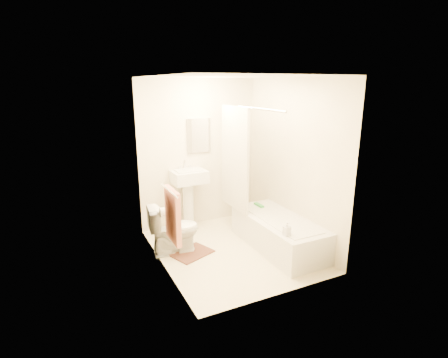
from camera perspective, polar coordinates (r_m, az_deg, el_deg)
name	(u,v)px	position (r m, az deg, el deg)	size (l,w,h in m)	color
floor	(232,250)	(5.11, 1.25, -11.55)	(2.40, 2.40, 0.00)	beige
ceiling	(233,76)	(4.56, 1.44, 16.44)	(2.40, 2.40, 0.00)	white
wall_back	(199,154)	(5.76, -4.16, 4.17)	(2.00, 0.02, 2.40)	beige
wall_left	(160,178)	(4.34, -10.48, 0.23)	(0.02, 2.40, 2.40)	beige
wall_right	(293,162)	(5.22, 11.16, 2.74)	(0.02, 2.40, 2.40)	beige
mirror	(199,135)	(5.69, -4.14, 7.10)	(0.40, 0.03, 0.55)	white
curtain_rod	(249,107)	(4.80, 4.09, 11.57)	(0.03, 0.03, 1.70)	silver
shower_curtain	(235,159)	(5.26, 1.75, 3.34)	(0.04, 0.80, 1.55)	silver
towel_bar	(169,190)	(4.15, -8.93, -1.85)	(0.02, 0.02, 0.60)	silver
towel	(173,216)	(4.26, -8.37, -5.92)	(0.06, 0.45, 0.66)	#CC7266
toilet_paper	(164,212)	(4.62, -9.75, -5.32)	(0.12, 0.12, 0.11)	white
toilet	(174,230)	(4.97, -8.19, -8.17)	(0.39, 0.70, 0.69)	white
sink	(189,197)	(5.72, -5.79, -2.89)	(0.54, 0.43, 1.06)	silver
bathtub	(278,233)	(5.17, 8.82, -8.68)	(0.69, 1.59, 0.45)	silver
bath_mat	(192,253)	(5.04, -5.28, -11.93)	(0.54, 0.40, 0.02)	#52271D
soap_bottle	(287,229)	(4.53, 10.23, -8.02)	(0.08, 0.08, 0.18)	white
scrub_brush	(259,205)	(5.51, 5.73, -4.31)	(0.06, 0.21, 0.04)	green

